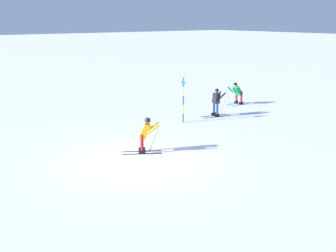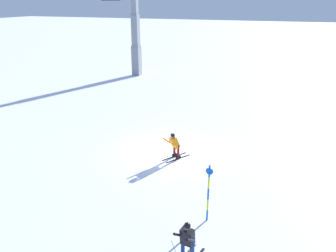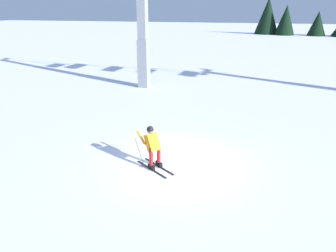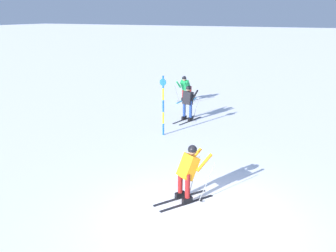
{
  "view_description": "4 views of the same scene",
  "coord_description": "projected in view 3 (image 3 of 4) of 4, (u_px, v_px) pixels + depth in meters",
  "views": [
    {
      "loc": [
        8.34,
        12.83,
        5.46
      ],
      "look_at": [
        -0.53,
        1.19,
        1.57
      ],
      "focal_mm": 43.59,
      "sensor_mm": 36.0,
      "label": 1
    },
    {
      "loc": [
        -15.55,
        -6.01,
        8.04
      ],
      "look_at": [
        -0.3,
        -0.11,
        1.67
      ],
      "focal_mm": 34.59,
      "sensor_mm": 36.0,
      "label": 2
    },
    {
      "loc": [
        2.86,
        -9.87,
        5.26
      ],
      "look_at": [
        -0.7,
        1.08,
        0.94
      ],
      "focal_mm": 33.23,
      "sensor_mm": 36.0,
      "label": 3
    },
    {
      "loc": [
        7.29,
        2.7,
        4.73
      ],
      "look_at": [
        0.15,
        -0.8,
        2.26
      ],
      "focal_mm": 38.99,
      "sensor_mm": 36.0,
      "label": 4
    }
  ],
  "objects": [
    {
      "name": "skier_carving_main",
      "position": [
        152.0,
        144.0,
        10.81
      ],
      "size": [
        1.61,
        1.3,
        1.63
      ],
      "color": "black",
      "rests_on": "ground_plane"
    },
    {
      "name": "tree_line_ridge",
      "position": [
        323.0,
        20.0,
        65.0
      ],
      "size": [
        26.04,
        10.89,
        7.9
      ],
      "color": "black",
      "rests_on": "ground_plane"
    },
    {
      "name": "ground_plane",
      "position": [
        177.0,
        162.0,
        11.47
      ],
      "size": [
        260.0,
        260.0,
        0.0
      ],
      "primitive_type": "plane",
      "color": "white"
    },
    {
      "name": "lift_tower_near",
      "position": [
        143.0,
        24.0,
        21.0
      ],
      "size": [
        0.71,
        2.43,
        10.47
      ],
      "color": "gray",
      "rests_on": "ground_plane"
    }
  ]
}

